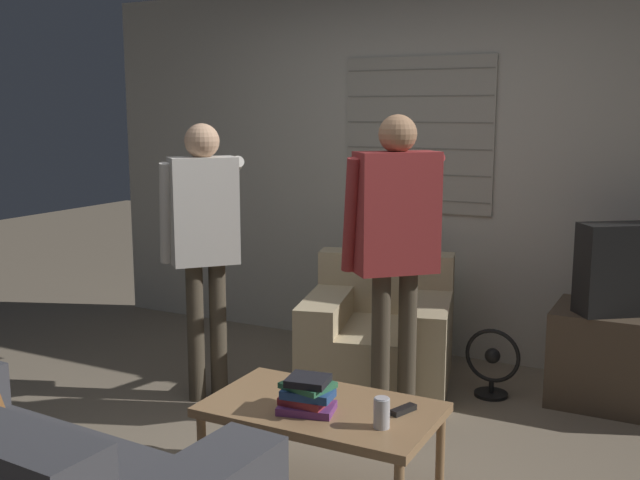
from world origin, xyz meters
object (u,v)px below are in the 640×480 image
at_px(book_stack, 307,395).
at_px(soda_can, 382,413).
at_px(floor_fan, 492,363).
at_px(spare_remote, 403,410).
at_px(coffee_table, 322,415).
at_px(person_left_standing, 204,229).
at_px(armchair_beige, 379,335).
at_px(person_right_standing, 395,232).

relative_size(book_stack, soda_can, 2.07).
bearing_deg(floor_fan, spare_remote, -90.44).
height_order(coffee_table, person_left_standing, person_left_standing).
xyz_separation_m(armchair_beige, book_stack, (0.32, -1.57, 0.21)).
xyz_separation_m(person_left_standing, person_right_standing, (1.12, 0.15, 0.04)).
xyz_separation_m(book_stack, floor_fan, (0.38, 1.64, -0.31)).
xyz_separation_m(armchair_beige, person_left_standing, (-0.80, -0.72, 0.72)).
bearing_deg(person_left_standing, spare_remote, -71.84).
xyz_separation_m(coffee_table, person_right_standing, (-0.03, 0.91, 0.66)).
relative_size(coffee_table, book_stack, 3.81).
bearing_deg(person_left_standing, coffee_table, -81.04).
bearing_deg(coffee_table, soda_can, -16.40).
relative_size(armchair_beige, coffee_table, 1.07).
bearing_deg(person_right_standing, coffee_table, -131.60).
bearing_deg(soda_can, person_right_standing, 109.11).
relative_size(coffee_table, soda_can, 7.86).
distance_m(armchair_beige, person_right_standing, 1.00).
distance_m(book_stack, soda_can, 0.34).
bearing_deg(spare_remote, coffee_table, -144.82).
height_order(person_right_standing, spare_remote, person_right_standing).
bearing_deg(coffee_table, person_left_standing, 146.56).
distance_m(armchair_beige, coffee_table, 1.52).
distance_m(person_right_standing, soda_can, 1.20).
xyz_separation_m(spare_remote, floor_fan, (0.01, 1.46, -0.25)).
bearing_deg(coffee_table, armchair_beige, 103.21).
bearing_deg(armchair_beige, coffee_table, 88.78).
distance_m(person_left_standing, spare_remote, 1.73).
relative_size(soda_can, floor_fan, 0.30).
height_order(person_left_standing, floor_fan, person_left_standing).
relative_size(armchair_beige, book_stack, 4.09).
bearing_deg(person_left_standing, floor_fan, -19.82).
bearing_deg(soda_can, armchair_beige, 112.90).
relative_size(book_stack, spare_remote, 1.92).
relative_size(person_left_standing, soda_can, 12.86).
relative_size(armchair_beige, spare_remote, 7.83).
bearing_deg(armchair_beige, person_left_standing, 27.37).
xyz_separation_m(book_stack, soda_can, (0.34, -0.00, -0.01)).
relative_size(armchair_beige, person_left_standing, 0.66).
distance_m(coffee_table, person_right_standing, 1.13).
distance_m(person_right_standing, book_stack, 1.14).
bearing_deg(armchair_beige, soda_can, 98.47).
relative_size(armchair_beige, floor_fan, 2.56).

